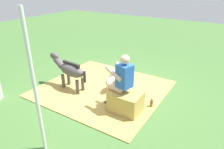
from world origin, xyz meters
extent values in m
plane|color=#426B33|center=(0.00, 0.00, 0.00)|extent=(24.00, 24.00, 0.00)
cube|color=tan|center=(0.17, -0.04, 0.01)|extent=(3.22, 2.99, 0.02)
cube|color=tan|center=(-0.86, 0.55, 0.24)|extent=(0.70, 0.55, 0.48)
cylinder|color=#D8AD8C|center=(-0.59, 0.59, 0.55)|extent=(0.42, 0.24, 0.14)
cylinder|color=#D8AD8C|center=(-0.40, 0.54, 0.24)|extent=(0.11, 0.11, 0.48)
cube|color=black|center=(-0.40, 0.54, 0.03)|extent=(0.24, 0.15, 0.06)
cylinder|color=#D8AD8C|center=(-0.65, 0.40, 0.55)|extent=(0.42, 0.24, 0.14)
cylinder|color=#D8AD8C|center=(-0.45, 0.35, 0.24)|extent=(0.11, 0.11, 0.48)
cube|color=black|center=(-0.45, 0.35, 0.03)|extent=(0.24, 0.15, 0.06)
cube|color=#2659B2|center=(-0.81, 0.55, 0.88)|extent=(0.36, 0.35, 0.52)
cylinder|color=#D8AD8C|center=(-0.60, 0.66, 0.93)|extent=(0.51, 0.22, 0.26)
cylinder|color=#D8AD8C|center=(-0.68, 0.35, 0.93)|extent=(0.51, 0.22, 0.26)
sphere|color=#D8AD8C|center=(-0.81, 0.55, 1.26)|extent=(0.20, 0.20, 0.20)
ellipsoid|color=#4C4747|center=(0.87, 0.40, 0.56)|extent=(0.87, 0.40, 0.34)
cylinder|color=#4C4747|center=(1.15, 0.47, 0.20)|extent=(0.09, 0.09, 0.39)
cylinder|color=#4C4747|center=(1.13, 0.27, 0.20)|extent=(0.09, 0.09, 0.39)
cylinder|color=#4C4747|center=(0.60, 0.53, 0.20)|extent=(0.09, 0.09, 0.39)
cylinder|color=#4C4747|center=(0.58, 0.33, 0.20)|extent=(0.09, 0.09, 0.39)
cylinder|color=#4C4747|center=(1.36, 0.35, 0.66)|extent=(0.38, 0.21, 0.33)
ellipsoid|color=#4C4747|center=(1.54, 0.33, 0.82)|extent=(0.33, 0.19, 0.20)
cube|color=#2A2727|center=(0.87, 0.40, 0.75)|extent=(0.60, 0.12, 0.08)
cylinder|color=#2A2727|center=(0.40, 0.44, 0.51)|extent=(0.07, 0.07, 0.30)
ellipsoid|color=tan|center=(0.11, -0.67, 0.18)|extent=(0.62, 0.96, 0.36)
cube|color=tan|center=(-0.03, -0.15, 0.05)|extent=(0.31, 0.33, 0.10)
cylinder|color=tan|center=(-0.04, -0.13, 0.24)|extent=(0.25, 0.32, 0.30)
ellipsoid|color=tan|center=(-0.09, 0.04, 0.32)|extent=(0.23, 0.33, 0.20)
cube|color=beige|center=(0.09, -0.60, 0.38)|extent=(0.20, 0.45, 0.08)
cylinder|color=brown|center=(-1.30, 0.09, 0.09)|extent=(0.07, 0.07, 0.19)
cone|color=brown|center=(-1.30, 0.09, 0.22)|extent=(0.06, 0.06, 0.06)
cylinder|color=silver|center=(-0.21, 2.35, 1.23)|extent=(0.06, 0.06, 2.47)
camera|label=1|loc=(-2.74, 4.12, 2.77)|focal=33.33mm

